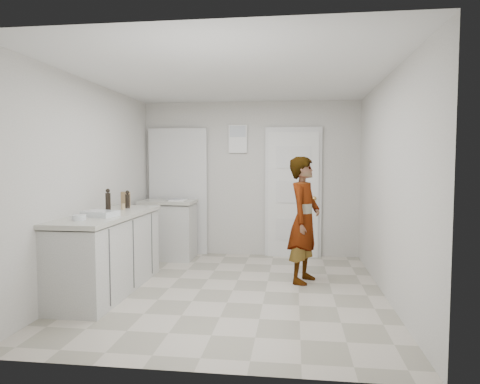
# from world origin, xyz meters

# --- Properties ---
(ground) EXTENTS (4.00, 4.00, 0.00)m
(ground) POSITION_xyz_m (0.00, 0.00, 0.00)
(ground) COLOR gray
(ground) RESTS_ON ground
(room_shell) EXTENTS (4.00, 4.00, 4.00)m
(room_shell) POSITION_xyz_m (-0.17, 1.95, 1.02)
(room_shell) COLOR #B7B4AD
(room_shell) RESTS_ON ground
(main_counter) EXTENTS (0.64, 1.96, 0.93)m
(main_counter) POSITION_xyz_m (-1.45, -0.20, 0.43)
(main_counter) COLOR silver
(main_counter) RESTS_ON ground
(side_counter) EXTENTS (0.84, 0.61, 0.93)m
(side_counter) POSITION_xyz_m (-1.25, 1.55, 0.43)
(side_counter) COLOR silver
(side_counter) RESTS_ON ground
(person) EXTENTS (0.56, 0.68, 1.59)m
(person) POSITION_xyz_m (0.84, 0.49, 0.80)
(person) COLOR silver
(person) RESTS_ON ground
(cake_mix_box) EXTENTS (0.13, 0.09, 0.20)m
(cake_mix_box) POSITION_xyz_m (-1.55, 0.57, 1.02)
(cake_mix_box) COLOR #A98254
(cake_mix_box) RESTS_ON main_counter
(spice_jar) EXTENTS (0.05, 0.05, 0.07)m
(spice_jar) POSITION_xyz_m (-1.44, 0.21, 0.96)
(spice_jar) COLOR tan
(spice_jar) RESTS_ON main_counter
(oil_cruet_a) EXTENTS (0.06, 0.06, 0.23)m
(oil_cruet_a) POSITION_xyz_m (-1.44, 0.37, 1.04)
(oil_cruet_a) COLOR black
(oil_cruet_a) RESTS_ON main_counter
(oil_cruet_b) EXTENTS (0.06, 0.06, 0.28)m
(oil_cruet_b) POSITION_xyz_m (-1.53, -0.02, 1.06)
(oil_cruet_b) COLOR black
(oil_cruet_b) RESTS_ON main_counter
(baking_dish) EXTENTS (0.40, 0.32, 0.06)m
(baking_dish) POSITION_xyz_m (-1.42, -0.47, 0.95)
(baking_dish) COLOR silver
(baking_dish) RESTS_ON main_counter
(egg_bowl) EXTENTS (0.14, 0.14, 0.05)m
(egg_bowl) POSITION_xyz_m (-1.49, -0.80, 0.95)
(egg_bowl) COLOR silver
(egg_bowl) RESTS_ON main_counter
(papers) EXTENTS (0.25, 0.31, 0.01)m
(papers) POSITION_xyz_m (-1.09, 1.55, 0.93)
(papers) COLOR white
(papers) RESTS_ON side_counter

